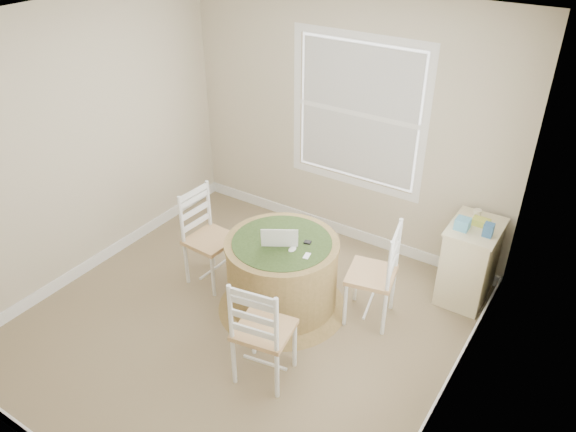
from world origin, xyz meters
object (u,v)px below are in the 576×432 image
Objects in this scene: laptop at (280,239)px; corner_chest at (469,262)px; round_table at (282,272)px; chair_right at (371,274)px; chair_left at (211,239)px; chair_near at (264,329)px.

laptop reaches higher than corner_chest.
round_table is 0.80m from chair_right.
chair_left is at bearing 170.20° from round_table.
chair_near reaches higher than laptop.
chair_right reaches higher than corner_chest.
chair_near is at bearing -78.14° from round_table.
chair_near reaches higher than round_table.
corner_chest is at bearing -60.09° from chair_left.
chair_left is at bearing -153.21° from corner_chest.
corner_chest is at bearing -173.54° from laptop.
chair_near is (0.34, -0.77, 0.08)m from round_table.
chair_near is at bearing -120.00° from chair_left.
chair_right is 0.99m from corner_chest.
chair_near is 1.21× the size of corner_chest.
chair_left is at bearing -30.26° from laptop.
corner_chest is at bearing 127.86° from chair_right.
chair_left is at bearing -42.81° from chair_near.
round_table is at bearing -164.78° from laptop.
chair_left is 1.21× the size of corner_chest.
laptop is (-0.36, 0.75, 0.27)m from chair_near.
round_table is 0.84m from chair_near.
chair_left reaches higher than round_table.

